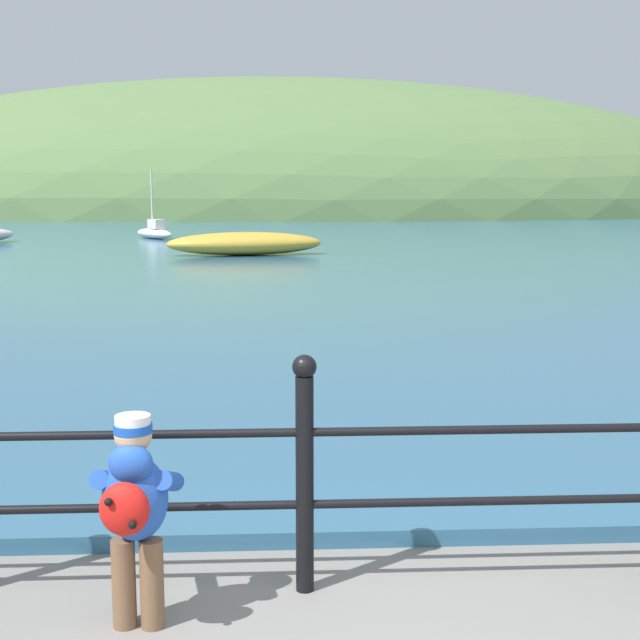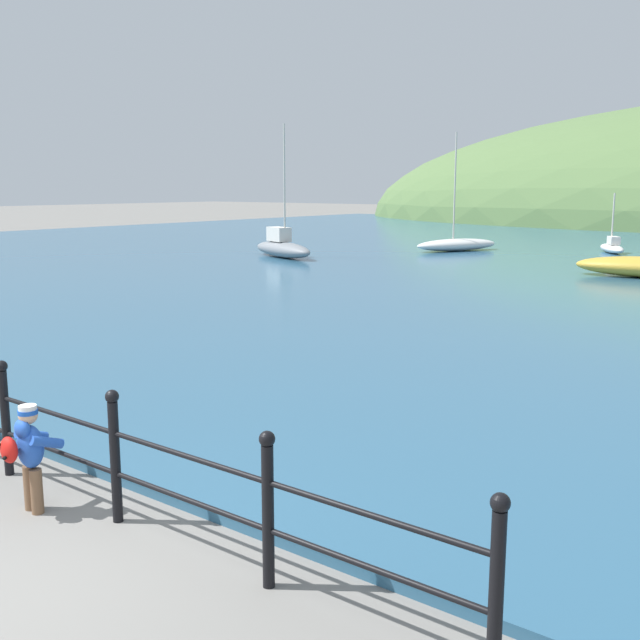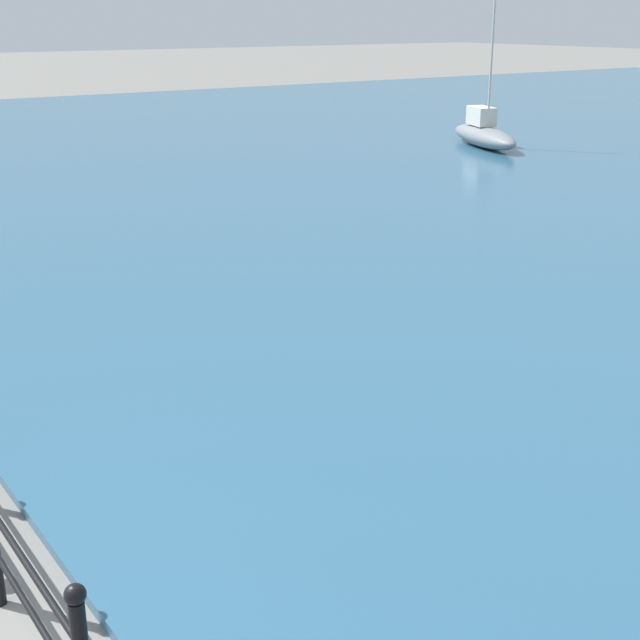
{
  "view_description": "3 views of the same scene",
  "coord_description": "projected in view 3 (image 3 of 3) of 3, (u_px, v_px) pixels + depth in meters",
  "views": [
    {
      "loc": [
        -0.29,
        -2.74,
        2.01
      ],
      "look_at": [
        0.16,
        5.94,
        0.71
      ],
      "focal_mm": 50.0,
      "sensor_mm": 36.0,
      "label": 1
    },
    {
      "loc": [
        5.09,
        -2.32,
        2.94
      ],
      "look_at": [
        -0.5,
        4.89,
        1.3
      ],
      "focal_mm": 42.0,
      "sensor_mm": 36.0,
      "label": 2
    },
    {
      "loc": [
        5.59,
        0.31,
        4.01
      ],
      "look_at": [
        -1.17,
        5.01,
        1.18
      ],
      "focal_mm": 50.0,
      "sensor_mm": 36.0,
      "label": 3
    }
  ],
  "objects": [
    {
      "name": "boat_red_dinghy",
      "position": [
        484.0,
        133.0,
        27.77
      ],
      "size": [
        4.26,
        2.5,
        5.23
      ],
      "color": "gray",
      "rests_on": "water"
    }
  ]
}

